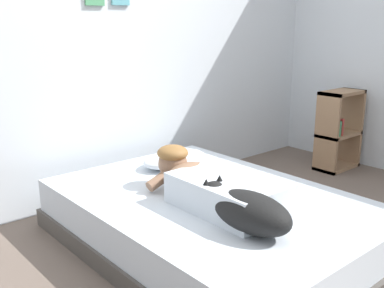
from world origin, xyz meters
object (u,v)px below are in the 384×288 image
(bed, at_px, (212,221))
(cell_phone, at_px, (196,191))
(pillow, at_px, (175,159))
(bookshelf, at_px, (338,130))
(person_lying, at_px, (211,185))
(dog, at_px, (246,210))
(coffee_cup, at_px, (181,167))

(bed, bearing_deg, cell_phone, 105.39)
(pillow, distance_m, bookshelf, 1.79)
(pillow, bearing_deg, bookshelf, -8.04)
(bed, bearing_deg, person_lying, -136.79)
(person_lying, height_order, dog, person_lying)
(coffee_cup, bearing_deg, person_lying, -111.48)
(bed, height_order, bookshelf, bookshelf)
(dog, bearing_deg, bookshelf, 20.50)
(coffee_cup, height_order, cell_phone, coffee_cup)
(person_lying, xyz_separation_m, dog, (-0.12, -0.38, -0.00))
(dog, xyz_separation_m, bookshelf, (2.16, 0.81, -0.06))
(person_lying, height_order, coffee_cup, person_lying)
(dog, relative_size, bookshelf, 0.77)
(dog, distance_m, bookshelf, 2.31)
(person_lying, bearing_deg, bookshelf, 11.77)
(dog, bearing_deg, bed, 67.89)
(cell_phone, bearing_deg, pillow, 64.84)
(person_lying, bearing_deg, dog, -106.88)
(bed, bearing_deg, bookshelf, 10.48)
(cell_phone, bearing_deg, dog, -104.91)
(pillow, relative_size, coffee_cup, 4.16)
(coffee_cup, distance_m, bookshelf, 1.84)
(bookshelf, bearing_deg, person_lying, -168.23)
(pillow, distance_m, person_lying, 0.73)
(pillow, height_order, dog, dog)
(bed, xyz_separation_m, coffee_cup, (0.15, 0.48, 0.21))
(bed, distance_m, bookshelf, 2.03)
(person_lying, relative_size, coffee_cup, 7.36)
(person_lying, xyz_separation_m, cell_phone, (0.03, 0.17, -0.10))
(coffee_cup, bearing_deg, cell_phone, -116.27)
(person_lying, xyz_separation_m, bookshelf, (2.04, 0.43, -0.06))
(cell_phone, distance_m, bookshelf, 2.03)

